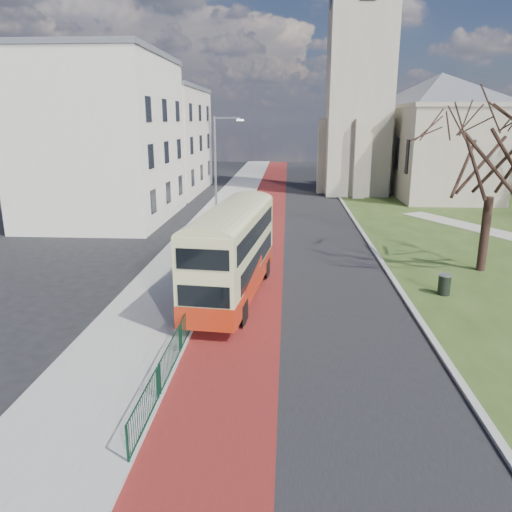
# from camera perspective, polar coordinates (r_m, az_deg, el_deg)

# --- Properties ---
(ground) EXTENTS (160.00, 160.00, 0.00)m
(ground) POSITION_cam_1_polar(r_m,az_deg,el_deg) (19.50, 1.35, -8.57)
(ground) COLOR black
(ground) RESTS_ON ground
(road_carriageway) EXTENTS (9.00, 120.00, 0.01)m
(road_carriageway) POSITION_cam_1_polar(r_m,az_deg,el_deg) (38.64, 4.78, 3.48)
(road_carriageway) COLOR black
(road_carriageway) RESTS_ON ground
(bus_lane) EXTENTS (3.40, 120.00, 0.01)m
(bus_lane) POSITION_cam_1_polar(r_m,az_deg,el_deg) (38.68, 0.77, 3.55)
(bus_lane) COLOR #591414
(bus_lane) RESTS_ON ground
(pavement_west) EXTENTS (4.00, 120.00, 0.12)m
(pavement_west) POSITION_cam_1_polar(r_m,az_deg,el_deg) (39.03, -4.82, 3.68)
(pavement_west) COLOR gray
(pavement_west) RESTS_ON ground
(kerb_west) EXTENTS (0.25, 120.00, 0.13)m
(kerb_west) POSITION_cam_1_polar(r_m,az_deg,el_deg) (38.79, -1.89, 3.66)
(kerb_west) COLOR #999993
(kerb_west) RESTS_ON ground
(kerb_east) EXTENTS (0.25, 80.00, 0.13)m
(kerb_east) POSITION_cam_1_polar(r_m,az_deg,el_deg) (40.94, 11.20, 4.00)
(kerb_east) COLOR #999993
(kerb_east) RESTS_ON ground
(pedestrian_railing) EXTENTS (0.07, 24.00, 1.12)m
(pedestrian_railing) POSITION_cam_1_polar(r_m,az_deg,el_deg) (23.30, -5.52, -3.12)
(pedestrian_railing) COLOR #0B3321
(pedestrian_railing) RESTS_ON ground
(gothic_church) EXTENTS (16.38, 18.00, 40.00)m
(gothic_church) POSITION_cam_1_polar(r_m,az_deg,el_deg) (57.31, 16.60, 19.96)
(gothic_church) COLOR gray
(gothic_church) RESTS_ON ground
(street_block_near) EXTENTS (10.30, 14.30, 13.00)m
(street_block_near) POSITION_cam_1_polar(r_m,az_deg,el_deg) (42.46, -17.04, 12.80)
(street_block_near) COLOR silver
(street_block_near) RESTS_ON ground
(street_block_far) EXTENTS (10.30, 16.30, 11.50)m
(street_block_far) POSITION_cam_1_polar(r_m,az_deg,el_deg) (57.75, -11.39, 12.91)
(street_block_far) COLOR #BFB4A1
(street_block_far) RESTS_ON ground
(streetlamp) EXTENTS (2.13, 0.18, 8.00)m
(streetlamp) POSITION_cam_1_polar(r_m,az_deg,el_deg) (36.32, -4.41, 10.06)
(streetlamp) COLOR gray
(streetlamp) RESTS_ON pavement_west
(bus) EXTENTS (3.29, 9.96, 4.09)m
(bus) POSITION_cam_1_polar(r_m,az_deg,el_deg) (22.32, -2.69, 0.87)
(bus) COLOR #9F240E
(bus) RESTS_ON ground
(winter_tree_near) EXTENTS (8.46, 8.46, 10.25)m
(winter_tree_near) POSITION_cam_1_polar(r_m,az_deg,el_deg) (28.52, 25.84, 12.33)
(winter_tree_near) COLOR black
(winter_tree_near) RESTS_ON grass_green
(litter_bin) EXTENTS (0.71, 0.71, 0.97)m
(litter_bin) POSITION_cam_1_polar(r_m,az_deg,el_deg) (24.70, 20.73, -3.06)
(litter_bin) COLOR black
(litter_bin) RESTS_ON grass_green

